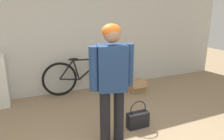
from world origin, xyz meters
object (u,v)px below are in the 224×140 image
at_px(handbag, 138,119).
at_px(cardboard_box, 136,86).
at_px(bicycle, 85,75).
at_px(person, 112,75).

distance_m(handbag, cardboard_box, 1.52).
xyz_separation_m(bicycle, cardboard_box, (1.04, -0.36, -0.27)).
xyz_separation_m(handbag, cardboard_box, (0.72, 1.34, -0.03)).
distance_m(person, cardboard_box, 2.14).
bearing_deg(cardboard_box, handbag, -118.37).
bearing_deg(person, bicycle, 98.37).
bearing_deg(bicycle, person, -92.96).
relative_size(bicycle, cardboard_box, 4.48).
bearing_deg(handbag, person, -159.63).
bearing_deg(cardboard_box, person, -128.97).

